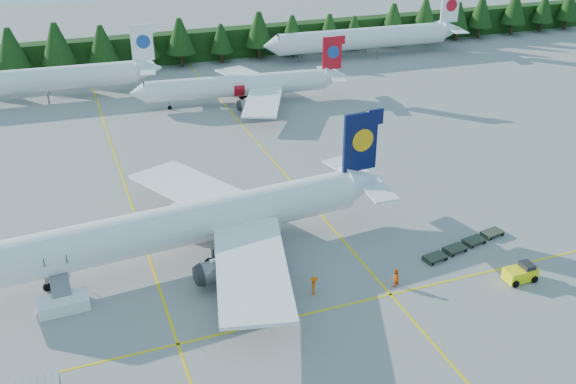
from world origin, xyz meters
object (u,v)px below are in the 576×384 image
object	(u,v)px
airliner_red	(234,86)
airstairs	(63,299)
airliner_navy	(180,226)
service_truck	(251,239)
baggage_tug	(521,273)

from	to	relation	value
airliner_red	airstairs	distance (m)	57.73
airliner_navy	service_truck	distance (m)	7.45
airliner_red	airstairs	xyz separation A→B (m)	(-30.34, -49.06, -2.27)
airstairs	baggage_tug	size ratio (longest dim) A/B	1.99
airliner_navy	airstairs	xyz separation A→B (m)	(-11.79, -4.33, -2.90)
airliner_navy	airliner_red	bearing A→B (deg)	62.60
airliner_red	airliner_navy	bearing A→B (deg)	-106.48
airliner_navy	service_truck	bearing A→B (deg)	-12.96
airstairs	airliner_navy	bearing A→B (deg)	17.90
service_truck	baggage_tug	size ratio (longest dim) A/B	2.00
service_truck	baggage_tug	distance (m)	26.75
airliner_red	airstairs	bearing A→B (deg)	-115.70
baggage_tug	service_truck	bearing A→B (deg)	147.87
airliner_navy	baggage_tug	size ratio (longest dim) A/B	14.04
airstairs	service_truck	distance (m)	19.09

